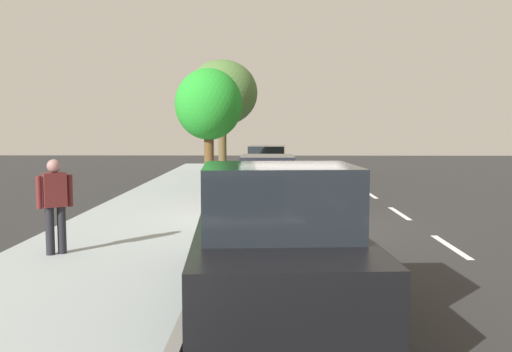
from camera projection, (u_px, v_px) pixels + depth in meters
ground at (291, 223)px, 13.68m from camera, size 62.31×62.31×0.00m
sidewalk at (149, 220)px, 13.73m from camera, size 3.70×38.94×0.14m
curb_edge at (227, 220)px, 13.70m from camera, size 0.16×38.94×0.14m
lane_stripe_centre at (421, 227)px, 13.11m from camera, size 0.14×40.00×0.01m
lane_stripe_bike_edge at (286, 223)px, 13.68m from camera, size 0.12×38.94×0.01m
parked_sedan_green_nearest at (267, 163)px, 24.53m from camera, size 2.03×4.49×1.52m
parked_sedan_red_second at (267, 182)px, 16.39m from camera, size 1.86×4.41×1.52m
parked_pickup_black_mid at (273, 240)px, 7.26m from camera, size 2.30×5.42×1.95m
bicycle_at_curb at (242, 221)px, 11.68m from camera, size 1.52×1.00×0.80m
cyclist_with_backpack at (233, 192)px, 12.06m from camera, size 0.53×0.55×1.60m
street_tree_near_cyclist at (222, 93)px, 25.82m from camera, size 3.30×3.30×5.31m
street_tree_mid_block at (209, 105)px, 19.57m from camera, size 2.38×2.38×4.27m
pedestrian_on_phone at (55, 201)px, 9.69m from camera, size 0.54×0.40×1.68m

